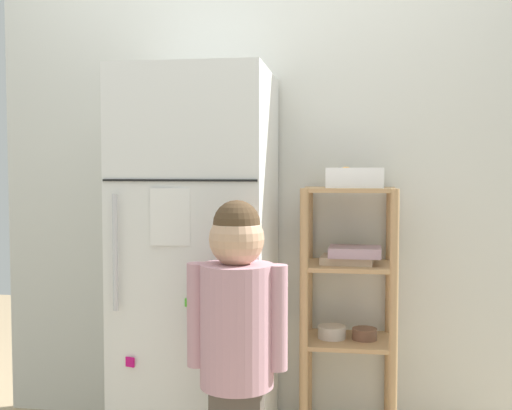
{
  "coord_description": "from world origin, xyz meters",
  "views": [
    {
      "loc": [
        0.45,
        -2.54,
        1.2
      ],
      "look_at": [
        0.06,
        0.02,
        1.06
      ],
      "focal_mm": 43.73,
      "sensor_mm": 36.0,
      "label": 1
    }
  ],
  "objects_px": {
    "refrigerator": "(199,264)",
    "child_standing": "(237,324)",
    "pantry_shelf_unit": "(349,288)",
    "fruit_bin": "(354,179)"
  },
  "relations": [
    {
      "from": "refrigerator",
      "to": "pantry_shelf_unit",
      "type": "height_order",
      "value": "refrigerator"
    },
    {
      "from": "child_standing",
      "to": "pantry_shelf_unit",
      "type": "distance_m",
      "value": 0.7
    },
    {
      "from": "refrigerator",
      "to": "child_standing",
      "type": "bearing_deg",
      "value": -61.24
    },
    {
      "from": "fruit_bin",
      "to": "pantry_shelf_unit",
      "type": "bearing_deg",
      "value": 147.63
    },
    {
      "from": "child_standing",
      "to": "fruit_bin",
      "type": "relative_size",
      "value": 4.63
    },
    {
      "from": "child_standing",
      "to": "fruit_bin",
      "type": "xyz_separation_m",
      "value": [
        0.4,
        0.58,
        0.5
      ]
    },
    {
      "from": "refrigerator",
      "to": "fruit_bin",
      "type": "bearing_deg",
      "value": 10.8
    },
    {
      "from": "pantry_shelf_unit",
      "to": "fruit_bin",
      "type": "distance_m",
      "value": 0.47
    },
    {
      "from": "child_standing",
      "to": "pantry_shelf_unit",
      "type": "height_order",
      "value": "pantry_shelf_unit"
    },
    {
      "from": "pantry_shelf_unit",
      "to": "fruit_bin",
      "type": "xyz_separation_m",
      "value": [
        0.02,
        -0.01,
        0.47
      ]
    }
  ]
}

